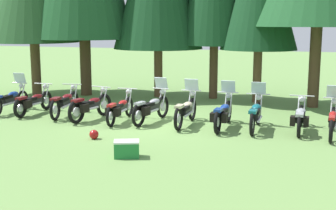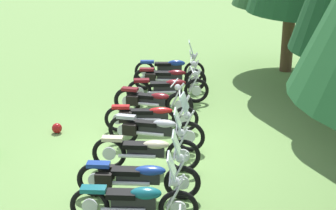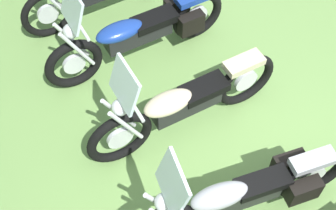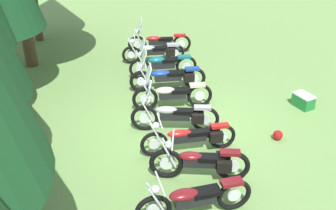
# 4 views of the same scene
# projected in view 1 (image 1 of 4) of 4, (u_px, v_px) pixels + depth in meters

# --- Properties ---
(ground_plane) EXTENTS (80.00, 80.00, 0.00)m
(ground_plane) POSITION_uv_depth(u_px,v_px,m) (153.00, 123.00, 14.73)
(ground_plane) COLOR #6B934C
(motorcycle_0) EXTENTS (0.60, 2.29, 1.35)m
(motorcycle_0) POSITION_uv_depth(u_px,v_px,m) (11.00, 99.00, 16.37)
(motorcycle_0) COLOR black
(motorcycle_0) RESTS_ON ground_plane
(motorcycle_1) EXTENTS (0.73, 2.27, 1.00)m
(motorcycle_1) POSITION_uv_depth(u_px,v_px,m) (33.00, 102.00, 16.07)
(motorcycle_1) COLOR black
(motorcycle_1) RESTS_ON ground_plane
(motorcycle_2) EXTENTS (0.74, 2.37, 1.02)m
(motorcycle_2) POSITION_uv_depth(u_px,v_px,m) (65.00, 102.00, 15.77)
(motorcycle_2) COLOR black
(motorcycle_2) RESTS_ON ground_plane
(motorcycle_3) EXTENTS (0.83, 2.21, 1.04)m
(motorcycle_3) POSITION_uv_depth(u_px,v_px,m) (90.00, 106.00, 15.08)
(motorcycle_3) COLOR black
(motorcycle_3) RESTS_ON ground_plane
(motorcycle_4) EXTENTS (0.69, 2.36, 0.99)m
(motorcycle_4) POSITION_uv_depth(u_px,v_px,m) (120.00, 109.00, 14.81)
(motorcycle_4) COLOR black
(motorcycle_4) RESTS_ON ground_plane
(motorcycle_5) EXTENTS (0.72, 2.31, 1.38)m
(motorcycle_5) POSITION_uv_depth(u_px,v_px,m) (151.00, 108.00, 14.71)
(motorcycle_5) COLOR black
(motorcycle_5) RESTS_ON ground_plane
(motorcycle_6) EXTENTS (0.65, 2.31, 1.38)m
(motorcycle_6) POSITION_uv_depth(u_px,v_px,m) (186.00, 110.00, 14.31)
(motorcycle_6) COLOR black
(motorcycle_6) RESTS_ON ground_plane
(motorcycle_7) EXTENTS (0.66, 2.39, 1.37)m
(motorcycle_7) POSITION_uv_depth(u_px,v_px,m) (223.00, 113.00, 13.88)
(motorcycle_7) COLOR black
(motorcycle_7) RESTS_ON ground_plane
(motorcycle_8) EXTENTS (0.73, 2.26, 1.36)m
(motorcycle_8) POSITION_uv_depth(u_px,v_px,m) (256.00, 114.00, 13.68)
(motorcycle_8) COLOR black
(motorcycle_8) RESTS_ON ground_plane
(motorcycle_9) EXTENTS (0.73, 2.24, 0.98)m
(motorcycle_9) POSITION_uv_depth(u_px,v_px,m) (300.00, 117.00, 13.42)
(motorcycle_9) COLOR black
(motorcycle_9) RESTS_ON ground_plane
(motorcycle_10) EXTENTS (0.60, 2.37, 1.36)m
(motorcycle_10) POSITION_uv_depth(u_px,v_px,m) (333.00, 120.00, 12.93)
(motorcycle_10) COLOR black
(motorcycle_10) RESTS_ON ground_plane
(picnic_cooler) EXTENTS (0.70, 0.58, 0.40)m
(picnic_cooler) POSITION_uv_depth(u_px,v_px,m) (127.00, 149.00, 10.91)
(picnic_cooler) COLOR #1E7233
(picnic_cooler) RESTS_ON ground_plane
(dropped_helmet) EXTENTS (0.25, 0.25, 0.25)m
(dropped_helmet) POSITION_uv_depth(u_px,v_px,m) (94.00, 134.00, 12.63)
(dropped_helmet) COLOR maroon
(dropped_helmet) RESTS_ON ground_plane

